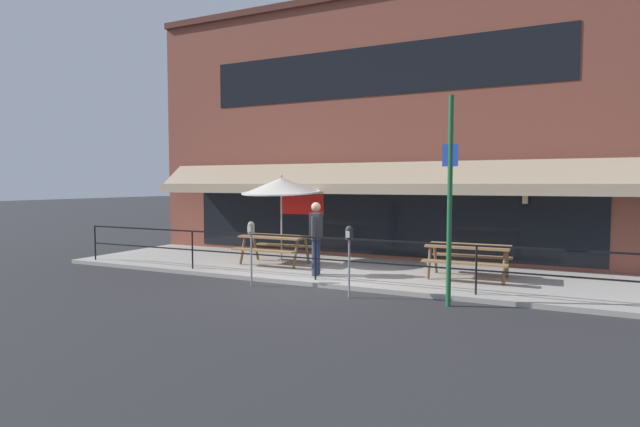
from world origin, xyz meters
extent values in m
plane|color=#2D2D30|center=(0.00, 0.00, 0.00)|extent=(120.00, 120.00, 0.00)
cube|color=#ADA89E|center=(0.00, 2.00, 0.05)|extent=(15.00, 4.00, 0.10)
cube|color=brown|center=(0.00, 4.25, 3.77)|extent=(15.00, 0.50, 7.54)
cube|color=black|center=(0.00, 3.99, 5.43)|extent=(10.50, 0.02, 1.40)
cube|color=black|center=(0.00, 3.99, 1.35)|extent=(12.00, 0.02, 2.30)
cube|color=red|center=(-2.25, 3.97, 1.65)|extent=(1.50, 0.02, 0.70)
cube|color=tan|center=(0.00, 3.45, 2.50)|extent=(13.80, 0.92, 0.70)
cube|color=tan|center=(0.00, 2.94, 2.10)|extent=(13.80, 0.08, 0.28)
cube|color=black|center=(4.12, 3.86, 2.03)|extent=(0.04, 0.28, 0.04)
cube|color=black|center=(4.12, 3.72, 1.85)|extent=(0.18, 0.18, 0.28)
cube|color=beige|center=(4.12, 3.72, 1.85)|extent=(0.13, 0.19, 0.20)
cylinder|color=black|center=(-6.90, 0.30, 0.57)|extent=(0.04, 0.04, 0.95)
cylinder|color=black|center=(-3.45, 0.30, 0.57)|extent=(0.04, 0.04, 0.95)
cylinder|color=black|center=(0.00, 0.30, 0.57)|extent=(0.04, 0.04, 0.95)
cylinder|color=black|center=(3.45, 0.30, 0.57)|extent=(0.04, 0.04, 0.95)
cube|color=black|center=(0.00, 0.30, 1.05)|extent=(13.80, 0.04, 0.04)
cube|color=black|center=(0.00, 0.30, 0.57)|extent=(13.80, 0.03, 0.03)
cube|color=#997047|center=(-1.92, 1.78, 0.84)|extent=(1.80, 0.80, 0.05)
cube|color=#997047|center=(-1.92, 1.20, 0.54)|extent=(1.80, 0.26, 0.04)
cube|color=#997047|center=(-1.92, 2.36, 0.54)|extent=(1.80, 0.26, 0.04)
cylinder|color=brown|center=(-1.12, 1.46, 0.47)|extent=(0.07, 0.30, 0.73)
cylinder|color=brown|center=(-1.12, 2.10, 0.47)|extent=(0.07, 0.30, 0.73)
cylinder|color=brown|center=(-2.72, 1.46, 0.47)|extent=(0.07, 0.30, 0.73)
cylinder|color=brown|center=(-2.72, 2.10, 0.47)|extent=(0.07, 0.30, 0.73)
cube|color=#997047|center=(3.05, 1.89, 0.84)|extent=(1.80, 0.80, 0.05)
cube|color=#997047|center=(3.05, 1.31, 0.54)|extent=(1.80, 0.26, 0.04)
cube|color=#997047|center=(3.05, 2.47, 0.54)|extent=(1.80, 0.26, 0.04)
cylinder|color=brown|center=(3.85, 1.57, 0.47)|extent=(0.07, 0.30, 0.73)
cylinder|color=brown|center=(3.85, 2.20, 0.47)|extent=(0.07, 0.30, 0.73)
cylinder|color=brown|center=(2.25, 1.57, 0.47)|extent=(0.07, 0.30, 0.73)
cylinder|color=brown|center=(2.25, 2.20, 0.47)|extent=(0.07, 0.30, 0.73)
cylinder|color=#B7B2A8|center=(-1.92, 2.15, 1.25)|extent=(0.04, 0.04, 2.30)
cone|color=silver|center=(-1.92, 2.15, 2.20)|extent=(2.10, 2.12, 0.52)
cylinder|color=white|center=(-1.92, 2.15, 2.01)|extent=(2.14, 2.14, 0.17)
sphere|color=#B7B2A8|center=(-1.92, 2.15, 2.44)|extent=(0.07, 0.07, 0.07)
cylinder|color=navy|center=(-0.26, 0.92, 0.53)|extent=(0.15, 0.15, 0.86)
cylinder|color=navy|center=(-0.22, 0.72, 0.53)|extent=(0.15, 0.15, 0.86)
cube|color=#38383D|center=(-0.24, 0.82, 1.26)|extent=(0.32, 0.44, 0.60)
cylinder|color=#38383D|center=(-0.29, 1.07, 1.23)|extent=(0.10, 0.10, 0.54)
cylinder|color=#38383D|center=(-0.18, 0.56, 1.23)|extent=(0.10, 0.10, 0.54)
sphere|color=tan|center=(-0.24, 0.82, 1.70)|extent=(0.22, 0.22, 0.22)
cylinder|color=gray|center=(-1.19, -0.47, 0.57)|extent=(0.04, 0.04, 1.15)
cylinder|color=gray|center=(-1.19, -0.47, 1.25)|extent=(0.15, 0.15, 0.20)
sphere|color=gray|center=(-1.19, -0.47, 1.35)|extent=(0.14, 0.14, 0.14)
cube|color=silver|center=(-1.19, -0.55, 1.26)|extent=(0.08, 0.01, 0.13)
cylinder|color=gray|center=(1.17, -0.60, 0.57)|extent=(0.04, 0.04, 1.15)
cylinder|color=#2D2D33|center=(1.17, -0.60, 1.25)|extent=(0.15, 0.15, 0.20)
sphere|color=#2D2D33|center=(1.17, -0.60, 1.35)|extent=(0.14, 0.14, 0.14)
cube|color=silver|center=(1.17, -0.68, 1.26)|extent=(0.08, 0.01, 0.13)
cylinder|color=#1E6033|center=(3.07, -0.45, 1.91)|extent=(0.09, 0.09, 3.83)
cube|color=blue|center=(3.07, -0.47, 2.75)|extent=(0.28, 0.02, 0.40)
camera|label=1|loc=(4.80, -9.61, 2.24)|focal=28.00mm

